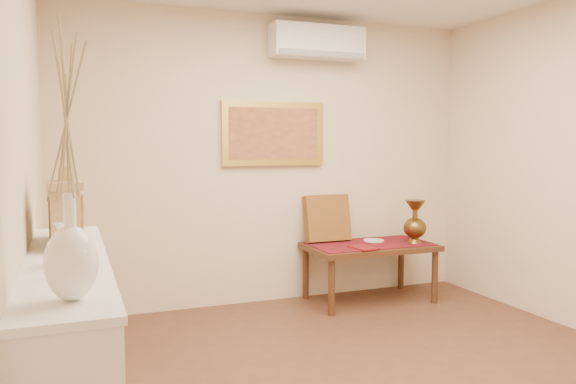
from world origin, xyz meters
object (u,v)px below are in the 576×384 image
low_table (370,251)px  wooden_chest (64,217)px  brass_urn_tall (415,217)px  display_ledge (69,360)px  mantel_clock (67,213)px  white_vase (68,164)px

low_table → wooden_chest: bearing=-154.2°
brass_urn_tall → low_table: 0.54m
display_ledge → low_table: 3.27m
display_ledge → mantel_clock: mantel_clock is taller
white_vase → low_table: bearing=44.9°
white_vase → mantel_clock: white_vase is taller
brass_urn_tall → white_vase: bearing=-140.6°
low_table → white_vase: bearing=-135.1°
white_vase → wooden_chest: 1.39m
white_vase → wooden_chest: (-0.03, 1.35, -0.34)m
display_ledge → mantel_clock: 0.73m
wooden_chest → low_table: 3.04m
mantel_clock → wooden_chest: (-0.02, 0.28, -0.05)m
brass_urn_tall → wooden_chest: 3.33m
white_vase → mantel_clock: size_ratio=2.26×
display_ledge → mantel_clock: size_ratio=4.93×
mantel_clock → display_ledge: bearing=-91.9°
brass_urn_tall → display_ledge: bearing=-150.4°
white_vase → brass_urn_tall: bearing=39.4°
brass_urn_tall → wooden_chest: size_ratio=2.04×
wooden_chest → display_ledge: bearing=-89.4°
white_vase → mantel_clock: (-0.02, 1.06, -0.29)m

